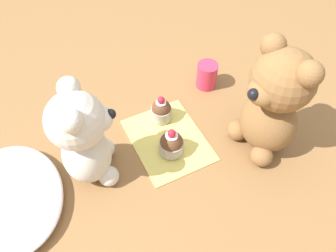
# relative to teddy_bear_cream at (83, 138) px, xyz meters

# --- Properties ---
(ground_plane) EXTENTS (4.00, 4.00, 0.00)m
(ground_plane) POSITION_rel_teddy_bear_cream_xyz_m (0.00, -0.19, -0.12)
(ground_plane) COLOR olive
(knitted_placemat) EXTENTS (0.22, 0.17, 0.01)m
(knitted_placemat) POSITION_rel_teddy_bear_cream_xyz_m (0.00, -0.19, -0.12)
(knitted_placemat) COLOR #E0D166
(knitted_placemat) RESTS_ON ground_plane
(tulle_cloth) EXTENTS (0.28, 0.21, 0.04)m
(tulle_cloth) POSITION_rel_teddy_bear_cream_xyz_m (0.00, 0.18, -0.10)
(tulle_cloth) COLOR silver
(tulle_cloth) RESTS_ON ground_plane
(teddy_bear_cream) EXTENTS (0.14, 0.14, 0.25)m
(teddy_bear_cream) POSITION_rel_teddy_bear_cream_xyz_m (0.00, 0.00, 0.00)
(teddy_bear_cream) COLOR silver
(teddy_bear_cream) RESTS_ON ground_plane
(teddy_bear_tan) EXTENTS (0.15, 0.15, 0.28)m
(teddy_bear_tan) POSITION_rel_teddy_bear_cream_xyz_m (-0.11, -0.39, 0.02)
(teddy_bear_tan) COLOR olive
(teddy_bear_tan) RESTS_ON ground_plane
(cupcake_near_cream_bear) EXTENTS (0.06, 0.06, 0.08)m
(cupcake_near_cream_bear) POSITION_rel_teddy_bear_cream_xyz_m (-0.03, -0.18, -0.09)
(cupcake_near_cream_bear) COLOR #B2ADA3
(cupcake_near_cream_bear) RESTS_ON knitted_placemat
(cupcake_near_tan_bear) EXTENTS (0.05, 0.05, 0.07)m
(cupcake_near_tan_bear) POSITION_rel_teddy_bear_cream_xyz_m (0.07, -0.21, -0.09)
(cupcake_near_tan_bear) COLOR #B2ADA3
(cupcake_near_tan_bear) RESTS_ON knitted_placemat
(juice_glass) EXTENTS (0.06, 0.06, 0.07)m
(juice_glass) POSITION_rel_teddy_bear_cream_xyz_m (0.13, -0.37, -0.09)
(juice_glass) COLOR #DB3356
(juice_glass) RESTS_ON ground_plane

